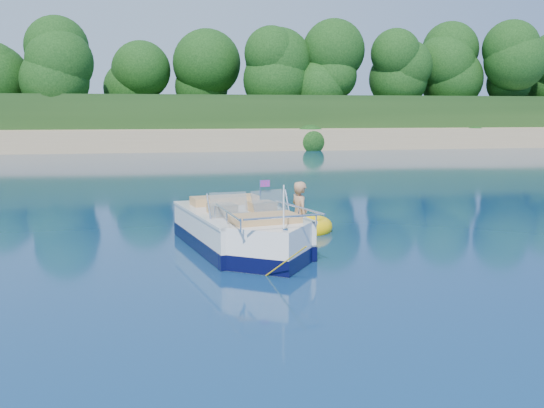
# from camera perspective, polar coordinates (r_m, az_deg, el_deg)

# --- Properties ---
(ground) EXTENTS (160.00, 160.00, 0.00)m
(ground) POSITION_cam_1_polar(r_m,az_deg,el_deg) (8.37, 2.57, -10.26)
(ground) COLOR #091D42
(ground) RESTS_ON ground
(shoreline) EXTENTS (170.00, 59.00, 6.00)m
(shoreline) POSITION_cam_1_polar(r_m,az_deg,el_deg) (71.50, -9.80, 7.11)
(shoreline) COLOR tan
(shoreline) RESTS_ON ground
(treeline) EXTENTS (150.00, 7.12, 8.19)m
(treeline) POSITION_cam_1_polar(r_m,az_deg,el_deg) (48.82, -9.15, 11.85)
(treeline) COLOR black
(treeline) RESTS_ON ground
(motorboat) EXTENTS (2.47, 5.13, 1.73)m
(motorboat) POSITION_cam_1_polar(r_m,az_deg,el_deg) (11.96, -2.63, -2.82)
(motorboat) COLOR white
(motorboat) RESTS_ON ground
(tow_tube) EXTENTS (1.92, 1.92, 0.40)m
(tow_tube) POSITION_cam_1_polar(r_m,az_deg,el_deg) (14.00, 2.62, -2.10)
(tow_tube) COLOR yellow
(tow_tube) RESTS_ON ground
(boy) EXTENTS (0.56, 0.92, 1.69)m
(boy) POSITION_cam_1_polar(r_m,az_deg,el_deg) (13.97, 2.50, -2.55)
(boy) COLOR tan
(boy) RESTS_ON ground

